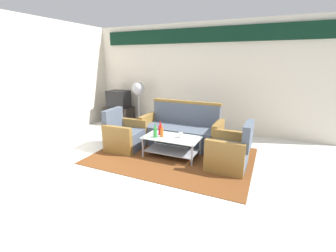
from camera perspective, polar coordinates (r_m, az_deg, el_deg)
name	(u,v)px	position (r m, az deg, el deg)	size (l,w,h in m)	color
ground_plane	(149,177)	(3.92, -4.69, -12.40)	(14.00, 14.00, 0.00)	silver
wall_back	(204,75)	(6.30, 8.83, 12.33)	(6.52, 0.19, 2.80)	silver
wall_left	(4,84)	(5.76, -35.68, 8.48)	(0.12, 6.20, 2.80)	silver
rug	(173,156)	(4.67, 1.19, -7.40)	(3.07, 2.19, 0.01)	brown
couch	(181,131)	(5.20, 3.34, -1.29)	(1.81, 0.76, 0.96)	#4C5666
armchair_left	(124,136)	(5.05, -10.77, -2.42)	(0.72, 0.78, 0.85)	#4C5666
armchair_right	(230,152)	(4.24, 15.12, -6.36)	(0.71, 0.77, 0.85)	#4C5666
coffee_table	(172,144)	(4.55, 0.93, -4.42)	(1.10, 0.60, 0.40)	silver
bottle_green	(155,132)	(4.47, -3.19, -1.57)	(0.07, 0.07, 0.27)	#2D8C38
bottle_red	(160,130)	(4.63, -1.93, -0.93)	(0.08, 0.08, 0.27)	red
bottle_orange	(162,132)	(4.49, -1.52, -1.57)	(0.06, 0.06, 0.25)	#D85919
cup	(181,135)	(4.47, 3.15, -2.30)	(0.08, 0.08, 0.10)	silver
tv_stand	(120,115)	(7.09, -11.93, 2.63)	(0.80, 0.50, 0.52)	black
television	(119,99)	(7.00, -12.16, 6.62)	(0.60, 0.45, 0.48)	black
pedestal_fan	(138,91)	(6.64, -7.39, 8.56)	(0.36, 0.36, 1.27)	#2D2D33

